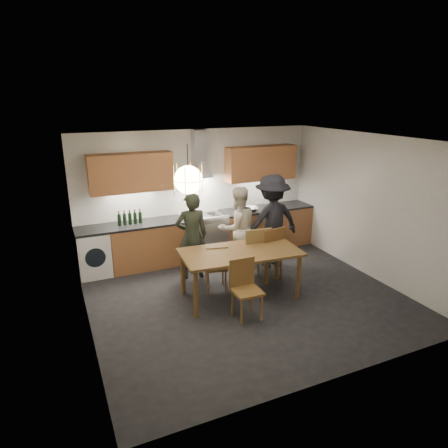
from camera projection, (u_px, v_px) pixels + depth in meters
name	position (u px, v px, depth m)	size (l,w,h in m)	color
ground	(246.00, 297.00, 6.71)	(5.00, 5.00, 0.00)	black
room_shell	(248.00, 198.00, 6.19)	(5.02, 4.52, 2.61)	white
counter_run	(205.00, 236.00, 8.28)	(5.00, 0.62, 0.90)	#BA7747
range_stove	(204.00, 237.00, 8.27)	(0.90, 0.60, 0.92)	silver
wall_fixtures	(201.00, 167.00, 7.93)	(4.30, 0.54, 1.10)	#C9804D
pendant_lamp	(188.00, 180.00, 5.59)	(0.43, 0.43, 0.70)	black
dining_table	(240.00, 256.00, 6.52)	(1.99, 1.10, 0.81)	brown
chair_back_left	(216.00, 265.00, 6.80)	(0.46, 0.46, 0.83)	brown
chair_back_mid	(256.00, 252.00, 7.02)	(0.52, 0.52, 1.06)	brown
chair_back_right	(270.00, 250.00, 7.13)	(0.53, 0.53, 1.03)	brown
chair_front	(245.00, 284.00, 6.00)	(0.41, 0.41, 0.91)	brown
person_left	(192.00, 236.00, 7.22)	(0.59, 0.39, 1.61)	black
person_mid	(238.00, 228.00, 7.62)	(0.79, 0.61, 1.62)	beige
person_right	(271.00, 221.00, 7.71)	(1.18, 0.68, 1.82)	black
mixing_bowl	(252.00, 209.00, 8.46)	(0.30, 0.30, 0.07)	#B0AFB3
stock_pot	(273.00, 203.00, 8.76)	(0.22, 0.22, 0.16)	silver
wine_bottles	(130.00, 217.00, 7.53)	(0.46, 0.07, 0.28)	black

